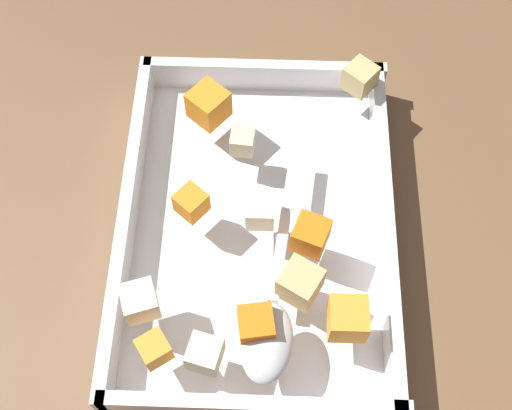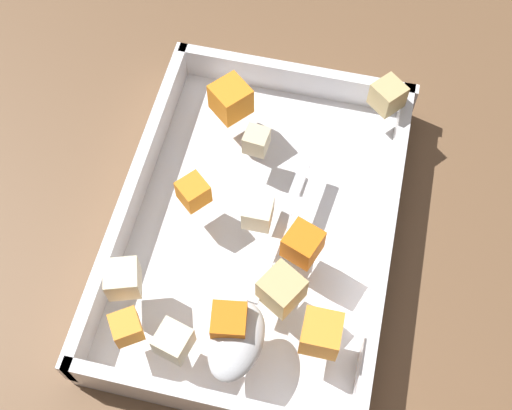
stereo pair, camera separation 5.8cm
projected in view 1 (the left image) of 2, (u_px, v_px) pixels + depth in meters
name	position (u px, v px, depth m)	size (l,w,h in m)	color
ground_plane	(260.00, 243.00, 0.67)	(4.00, 4.00, 0.00)	brown
baking_dish	(256.00, 228.00, 0.66)	(0.37, 0.26, 0.05)	silver
carrot_chunk_back_center	(191.00, 203.00, 0.62)	(0.03, 0.03, 0.03)	orange
carrot_chunk_corner_nw	(208.00, 105.00, 0.67)	(0.03, 0.03, 0.03)	orange
carrot_chunk_corner_sw	(348.00, 319.00, 0.56)	(0.03, 0.03, 0.03)	orange
carrot_chunk_mid_right	(154.00, 349.00, 0.56)	(0.02, 0.02, 0.02)	orange
carrot_chunk_far_right	(311.00, 235.00, 0.60)	(0.03, 0.03, 0.03)	orange
carrot_chunk_heap_top	(255.00, 325.00, 0.56)	(0.03, 0.03, 0.03)	orange
potato_chunk_heap_side	(205.00, 354.00, 0.55)	(0.03, 0.03, 0.03)	beige
potato_chunk_mid_left	(300.00, 283.00, 0.58)	(0.03, 0.03, 0.03)	tan
potato_chunk_front_center	(242.00, 142.00, 0.65)	(0.02, 0.02, 0.02)	beige
potato_chunk_near_right	(360.00, 77.00, 0.69)	(0.03, 0.03, 0.03)	tan
potato_chunk_near_left	(140.00, 301.00, 0.57)	(0.03, 0.03, 0.03)	beige
potato_chunk_corner_ne	(259.00, 212.00, 0.62)	(0.03, 0.03, 0.03)	beige
serving_spoon	(269.00, 327.00, 0.57)	(0.24, 0.06, 0.02)	silver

